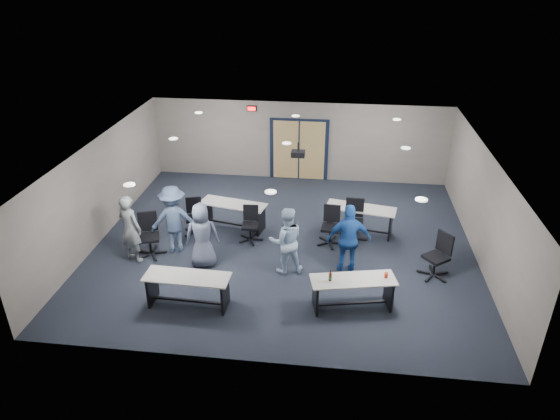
# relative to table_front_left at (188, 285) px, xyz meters

# --- Properties ---
(floor) EXTENTS (10.00, 10.00, 0.00)m
(floor) POSITION_rel_table_front_left_xyz_m (1.79, 2.94, -0.52)
(floor) COLOR black
(floor) RESTS_ON ground
(back_wall) EXTENTS (10.00, 0.04, 2.70)m
(back_wall) POSITION_rel_table_front_left_xyz_m (1.79, 7.44, 0.83)
(back_wall) COLOR slate
(back_wall) RESTS_ON floor
(front_wall) EXTENTS (10.00, 0.04, 2.70)m
(front_wall) POSITION_rel_table_front_left_xyz_m (1.79, -1.56, 0.83)
(front_wall) COLOR slate
(front_wall) RESTS_ON floor
(left_wall) EXTENTS (0.04, 9.00, 2.70)m
(left_wall) POSITION_rel_table_front_left_xyz_m (-3.21, 2.94, 0.83)
(left_wall) COLOR slate
(left_wall) RESTS_ON floor
(right_wall) EXTENTS (0.04, 9.00, 2.70)m
(right_wall) POSITION_rel_table_front_left_xyz_m (6.79, 2.94, 0.83)
(right_wall) COLOR slate
(right_wall) RESTS_ON floor
(ceiling) EXTENTS (10.00, 9.00, 0.04)m
(ceiling) POSITION_rel_table_front_left_xyz_m (1.79, 2.94, 2.18)
(ceiling) COLOR white
(ceiling) RESTS_ON back_wall
(double_door) EXTENTS (2.00, 0.07, 2.20)m
(double_door) POSITION_rel_table_front_left_xyz_m (1.79, 7.40, 0.53)
(double_door) COLOR black
(double_door) RESTS_ON back_wall
(exit_sign) EXTENTS (0.32, 0.07, 0.18)m
(exit_sign) POSITION_rel_table_front_left_xyz_m (0.19, 7.38, 1.93)
(exit_sign) COLOR black
(exit_sign) RESTS_ON back_wall
(ceiling_projector) EXTENTS (0.35, 0.32, 0.37)m
(ceiling_projector) POSITION_rel_table_front_left_xyz_m (2.09, 3.44, 1.89)
(ceiling_projector) COLOR black
(ceiling_projector) RESTS_ON ceiling
(ceiling_can_lights) EXTENTS (6.24, 5.74, 0.02)m
(ceiling_can_lights) POSITION_rel_table_front_left_xyz_m (1.79, 3.19, 2.15)
(ceiling_can_lights) COLOR white
(ceiling_can_lights) RESTS_ON ceiling
(table_front_left) EXTENTS (1.89, 0.68, 0.76)m
(table_front_left) POSITION_rel_table_front_left_xyz_m (0.00, 0.00, 0.00)
(table_front_left) COLOR beige
(table_front_left) RESTS_ON floor
(table_front_right) EXTENTS (1.92, 0.98, 1.02)m
(table_front_right) POSITION_rel_table_front_left_xyz_m (3.58, 0.34, -0.00)
(table_front_right) COLOR beige
(table_front_right) RESTS_ON floor
(table_back_left) EXTENTS (1.96, 1.00, 0.76)m
(table_back_left) POSITION_rel_table_front_left_xyz_m (0.27, 3.64, 0.00)
(table_back_left) COLOR beige
(table_back_left) RESTS_ON floor
(table_back_right) EXTENTS (1.99, 0.99, 0.77)m
(table_back_right) POSITION_rel_table_front_left_xyz_m (3.82, 3.78, 0.01)
(table_back_right) COLOR beige
(table_back_right) RESTS_ON floor
(chair_back_a) EXTENTS (0.79, 0.79, 1.02)m
(chair_back_a) POSITION_rel_table_front_left_xyz_m (-0.74, 3.19, -0.01)
(chair_back_a) COLOR black
(chair_back_a) RESTS_ON floor
(chair_back_b) EXTENTS (0.65, 0.65, 0.98)m
(chair_back_b) POSITION_rel_table_front_left_xyz_m (0.86, 2.96, -0.03)
(chair_back_b) COLOR black
(chair_back_b) RESTS_ON floor
(chair_back_c) EXTENTS (0.73, 0.73, 1.07)m
(chair_back_c) POSITION_rel_table_front_left_xyz_m (3.02, 3.04, 0.01)
(chair_back_c) COLOR black
(chair_back_c) RESTS_ON floor
(chair_back_d) EXTENTS (0.76, 0.76, 1.16)m
(chair_back_d) POSITION_rel_table_front_left_xyz_m (3.64, 3.31, 0.06)
(chair_back_d) COLOR black
(chair_back_d) RESTS_ON floor
(chair_loose_left) EXTENTS (0.91, 0.91, 1.14)m
(chair_loose_left) POSITION_rel_table_front_left_xyz_m (-1.58, 1.91, 0.05)
(chair_loose_left) COLOR black
(chair_loose_left) RESTS_ON floor
(chair_loose_right) EXTENTS (0.99, 0.99, 1.13)m
(chair_loose_right) POSITION_rel_table_front_left_xyz_m (5.57, 1.81, 0.04)
(chair_loose_right) COLOR black
(chair_loose_right) RESTS_ON floor
(person_gray) EXTENTS (0.77, 0.65, 1.80)m
(person_gray) POSITION_rel_table_front_left_xyz_m (-1.93, 1.66, 0.38)
(person_gray) COLOR gray
(person_gray) RESTS_ON floor
(person_plaid) EXTENTS (0.94, 0.73, 1.69)m
(person_plaid) POSITION_rel_table_front_left_xyz_m (-0.09, 1.64, 0.33)
(person_plaid) COLOR slate
(person_plaid) RESTS_ON floor
(person_lightblue) EXTENTS (0.98, 0.85, 1.72)m
(person_lightblue) POSITION_rel_table_front_left_xyz_m (1.99, 1.60, 0.34)
(person_lightblue) COLOR #BAD7F6
(person_lightblue) RESTS_ON floor
(person_navy) EXTENTS (1.12, 0.58, 1.82)m
(person_navy) POSITION_rel_table_front_left_xyz_m (3.48, 1.74, 0.39)
(person_navy) COLOR #1B4A99
(person_navy) RESTS_ON floor
(person_back) EXTENTS (1.34, 1.02, 1.83)m
(person_back) POSITION_rel_table_front_left_xyz_m (-1.00, 2.24, 0.40)
(person_back) COLOR #465B7E
(person_back) RESTS_ON floor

